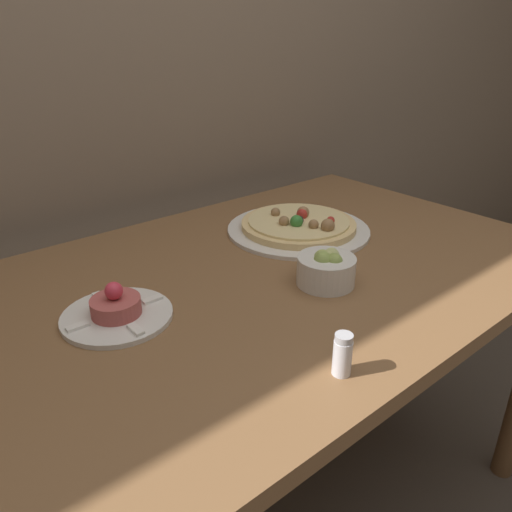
# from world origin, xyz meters

# --- Properties ---
(back_wall) EXTENTS (8.00, 0.05, 2.60)m
(back_wall) POSITION_xyz_m (0.00, 1.00, 1.30)
(back_wall) COLOR #84705B
(back_wall) RESTS_ON ground_plane
(dining_table) EXTENTS (1.47, 0.88, 0.76)m
(dining_table) POSITION_xyz_m (0.00, 0.44, 0.67)
(dining_table) COLOR brown
(dining_table) RESTS_ON ground_plane
(pizza_plate) EXTENTS (0.37, 0.37, 0.06)m
(pizza_plate) POSITION_xyz_m (0.25, 0.56, 0.77)
(pizza_plate) COLOR silver
(pizza_plate) RESTS_ON dining_table
(tartare_plate) EXTENTS (0.21, 0.21, 0.08)m
(tartare_plate) POSITION_xyz_m (-0.31, 0.46, 0.77)
(tartare_plate) COLOR silver
(tartare_plate) RESTS_ON dining_table
(small_bowl) EXTENTS (0.12, 0.12, 0.08)m
(small_bowl) POSITION_xyz_m (0.08, 0.31, 0.79)
(small_bowl) COLOR silver
(small_bowl) RESTS_ON dining_table
(salt_shaker) EXTENTS (0.03, 0.03, 0.07)m
(salt_shaker) POSITION_xyz_m (-0.12, 0.09, 0.79)
(salt_shaker) COLOR silver
(salt_shaker) RESTS_ON dining_table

